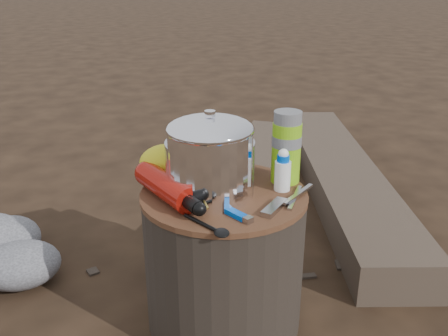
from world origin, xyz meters
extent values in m
plane|color=black|center=(0.00, 0.00, 0.00)|extent=(60.00, 60.00, 0.00)
cylinder|color=black|center=(0.00, 0.00, 0.20)|extent=(0.44, 0.44, 0.41)
cube|color=#43362B|center=(0.74, 0.73, 0.07)|extent=(0.68, 1.71, 0.14)
cube|color=#43362B|center=(0.35, 0.92, 0.06)|extent=(0.92, 1.29, 0.11)
cylinder|color=#B8B8BF|center=(-0.03, 0.01, 0.48)|extent=(0.23, 0.23, 0.14)
cylinder|color=white|center=(-0.04, -0.01, 0.52)|extent=(0.22, 0.22, 0.22)
cylinder|color=#7EC615|center=(0.19, 0.03, 0.51)|extent=(0.08, 0.08, 0.20)
cylinder|color=black|center=(0.08, 0.15, 0.46)|extent=(0.07, 0.07, 0.11)
ellipsoid|color=yellow|center=(-0.13, 0.13, 0.46)|extent=(0.15, 0.12, 0.10)
cube|color=#0E0D4A|center=(-0.01, 0.15, 0.48)|extent=(0.12, 0.05, 0.15)
cube|color=blue|center=(-0.01, -0.14, 0.42)|extent=(0.06, 0.08, 0.01)
cube|color=#A1A1A5|center=(0.09, -0.13, 0.42)|extent=(0.09, 0.09, 0.01)
cylinder|color=white|center=(0.16, -0.02, 0.46)|extent=(0.04, 0.04, 0.10)
camera|label=1|loc=(-0.31, -1.18, 0.97)|focal=40.19mm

